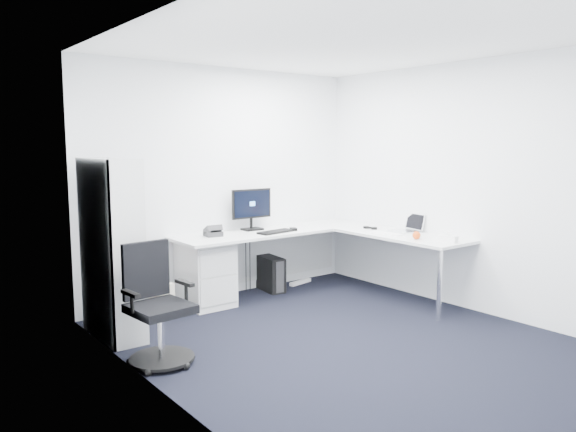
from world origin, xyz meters
TOP-DOWN VIEW (x-y plane):
  - ground at (0.00, 0.00)m, footprint 4.20×4.20m
  - ceiling at (0.00, 0.00)m, footprint 4.20×4.20m
  - wall_back at (0.00, 2.10)m, footprint 3.60×0.02m
  - wall_left at (-1.80, 0.00)m, footprint 0.02×4.20m
  - wall_right at (1.80, 0.00)m, footprint 0.02×4.20m
  - l_desk at (0.55, 1.40)m, footprint 2.67×1.49m
  - drawer_pedestal at (-0.44, 1.83)m, footprint 0.50×0.62m
  - bookshelf at (-1.62, 1.45)m, footprint 0.33×0.84m
  - task_chair at (-1.57, 0.54)m, footprint 0.61×0.61m
  - black_pc_tower at (0.52, 1.88)m, footprint 0.24×0.45m
  - beige_pc_tower at (-1.05, 1.75)m, footprint 0.24×0.42m
  - power_strip at (1.02, 1.92)m, footprint 0.38×0.14m
  - monitor at (0.28, 1.92)m, footprint 0.54×0.18m
  - black_keyboard at (0.38, 1.58)m, footprint 0.49×0.23m
  - mouse at (0.65, 1.59)m, footprint 0.09×0.12m
  - desk_phone at (-0.32, 1.82)m, footprint 0.20×0.20m
  - laptop at (1.60, 0.71)m, footprint 0.36×0.35m
  - white_keyboard at (1.34, 0.73)m, footprint 0.14×0.41m
  - headphones at (1.47, 1.12)m, footprint 0.13×0.19m
  - orange_fruit at (1.33, 0.28)m, footprint 0.09×0.09m
  - tissue_box at (1.45, -0.03)m, footprint 0.15×0.22m

SIDE VIEW (x-z plane):
  - ground at x=0.00m, z-range 0.00..0.00m
  - power_strip at x=1.02m, z-range 0.00..0.04m
  - beige_pc_tower at x=-1.05m, z-range 0.00..0.38m
  - black_pc_tower at x=0.52m, z-range 0.00..0.43m
  - drawer_pedestal at x=-0.44m, z-range 0.00..0.76m
  - l_desk at x=0.55m, z-range 0.00..0.78m
  - task_chair at x=-1.57m, z-range 0.00..1.00m
  - white_keyboard at x=1.34m, z-range 0.78..0.79m
  - black_keyboard at x=0.38m, z-range 0.78..0.80m
  - mouse at x=0.65m, z-range 0.78..0.81m
  - headphones at x=1.47m, z-range 0.78..0.83m
  - tissue_box at x=1.45m, z-range 0.78..0.85m
  - orange_fruit at x=1.33m, z-range 0.78..0.87m
  - desk_phone at x=-0.32m, z-range 0.78..0.90m
  - bookshelf at x=-1.62m, z-range 0.00..1.68m
  - laptop at x=1.60m, z-range 0.78..1.00m
  - monitor at x=0.28m, z-range 0.78..1.29m
  - wall_back at x=0.00m, z-range 0.00..2.70m
  - wall_left at x=-1.80m, z-range 0.00..2.70m
  - wall_right at x=1.80m, z-range 0.00..2.70m
  - ceiling at x=0.00m, z-range 2.70..2.70m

